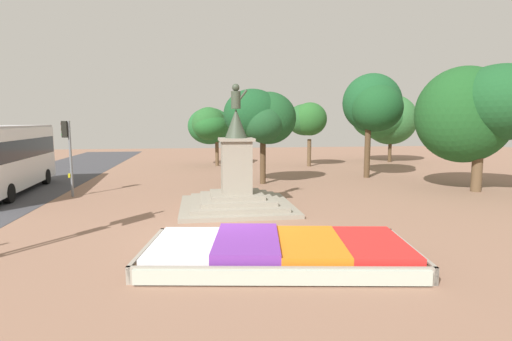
# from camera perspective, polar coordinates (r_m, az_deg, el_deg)

# --- Properties ---
(ground_plane) EXTENTS (87.00, 87.00, 0.00)m
(ground_plane) POSITION_cam_1_polar(r_m,az_deg,el_deg) (13.21, -4.07, -9.19)
(ground_plane) COLOR #8C6651
(flower_planter) EXTENTS (7.48, 4.41, 0.63)m
(flower_planter) POSITION_cam_1_polar(r_m,az_deg,el_deg) (10.78, 3.28, -11.44)
(flower_planter) COLOR #38281C
(flower_planter) RESTS_ON ground_plane
(statue_monument) EXTENTS (4.74, 4.74, 5.24)m
(statue_monument) POSITION_cam_1_polar(r_m,az_deg,el_deg) (17.02, -2.82, -2.12)
(statue_monument) COLOR gray
(statue_monument) RESTS_ON ground_plane
(traffic_light_mid_block) EXTENTS (0.41, 0.30, 3.71)m
(traffic_light_mid_block) POSITION_cam_1_polar(r_m,az_deg,el_deg) (21.48, -25.31, 3.32)
(traffic_light_mid_block) COLOR slate
(traffic_light_mid_block) RESTS_ON ground_plane
(city_bus) EXTENTS (3.15, 9.56, 3.47)m
(city_bus) POSITION_cam_1_polar(r_m,az_deg,el_deg) (23.91, -32.61, 1.84)
(city_bus) COLOR silver
(city_bus) RESTS_ON ground_plane
(park_tree_far_left) EXTENTS (5.98, 5.00, 6.15)m
(park_tree_far_left) POSITION_cam_1_polar(r_m,az_deg,el_deg) (38.62, 17.93, 7.18)
(park_tree_far_left) COLOR #4C3823
(park_tree_far_left) RESTS_ON ground_plane
(park_tree_behind_statue) EXTENTS (4.28, 3.33, 5.56)m
(park_tree_behind_statue) POSITION_cam_1_polar(r_m,az_deg,el_deg) (23.39, 0.74, 7.56)
(park_tree_behind_statue) COLOR #4C3823
(park_tree_behind_statue) RESTS_ON ground_plane
(park_tree_far_right) EXTENTS (6.24, 5.79, 6.60)m
(park_tree_far_right) POSITION_cam_1_polar(r_m,az_deg,el_deg) (24.18, 29.33, 7.58)
(park_tree_far_right) COLOR brown
(park_tree_far_right) RESTS_ON ground_plane
(park_tree_street_side) EXTENTS (3.65, 4.22, 4.85)m
(park_tree_street_side) POSITION_cam_1_polar(r_m,az_deg,el_deg) (33.37, -6.64, 6.41)
(park_tree_street_side) COLOR brown
(park_tree_street_side) RESTS_ON ground_plane
(park_tree_mid_canopy) EXTENTS (3.94, 4.27, 6.87)m
(park_tree_mid_canopy) POSITION_cam_1_polar(r_m,az_deg,el_deg) (27.84, 16.48, 8.97)
(park_tree_mid_canopy) COLOR #4C3823
(park_tree_mid_canopy) RESTS_ON ground_plane
(park_tree_distant) EXTENTS (3.21, 3.25, 5.23)m
(park_tree_distant) POSITION_cam_1_polar(r_m,az_deg,el_deg) (33.26, 7.24, 7.16)
(park_tree_distant) COLOR brown
(park_tree_distant) RESTS_ON ground_plane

